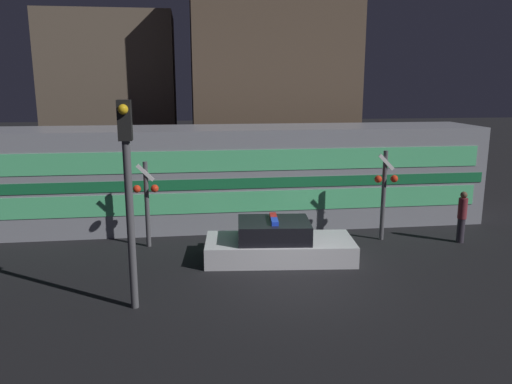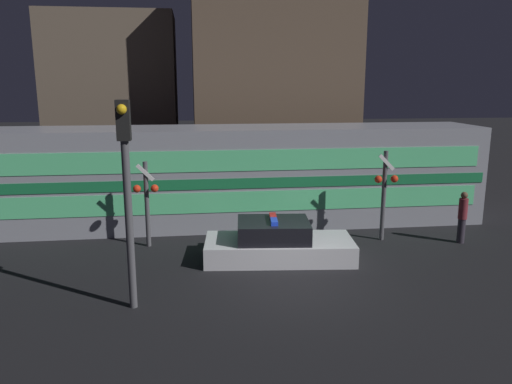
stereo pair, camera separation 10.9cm
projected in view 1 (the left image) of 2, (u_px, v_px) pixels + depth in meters
ground_plane at (295, 283)px, 13.51m from camera, size 120.00×120.00×0.00m
train at (237, 176)px, 18.94m from camera, size 18.49×2.99×3.68m
police_car at (278, 244)px, 15.23m from camera, size 4.65×2.34×1.33m
pedestrian at (462, 216)px, 16.75m from camera, size 0.30×0.30×1.76m
crossing_signal_near at (384, 190)px, 16.82m from camera, size 0.81×0.35×3.08m
crossing_signal_far at (147, 199)px, 16.13m from camera, size 0.81×0.35×2.83m
traffic_light_corner at (128, 184)px, 11.37m from camera, size 0.30×0.46×4.93m
building_left at (113, 103)px, 25.27m from camera, size 6.25×4.19×8.62m
building_center at (269, 88)px, 25.15m from camera, size 7.65×6.50×10.12m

